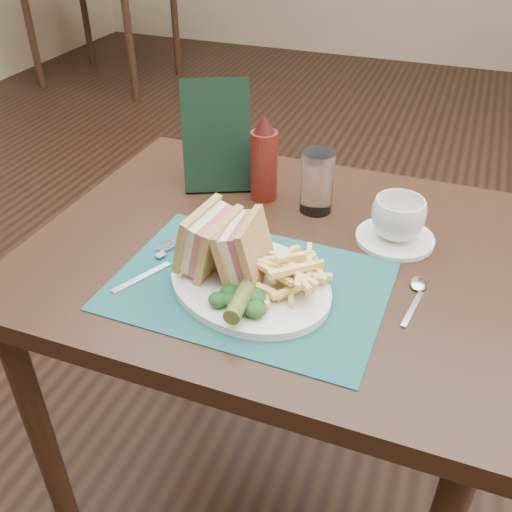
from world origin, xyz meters
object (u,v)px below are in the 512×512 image
(sandwich_half_a, at_px, (197,236))
(check_presenter, at_px, (217,136))
(placemat, at_px, (250,285))
(coffee_cup, at_px, (398,218))
(plate, at_px, (250,283))
(table_bg_left, at_px, (105,28))
(drinking_glass, at_px, (317,182))
(sandwich_half_b, at_px, (232,246))
(table_main, at_px, (270,379))
(saucer, at_px, (395,238))
(ketchup_bottle, at_px, (264,158))

(sandwich_half_a, height_order, check_presenter, check_presenter)
(placemat, relative_size, check_presenter, 1.92)
(coffee_cup, bearing_deg, plate, -131.14)
(table_bg_left, xyz_separation_m, plate, (2.22, -2.87, 0.38))
(drinking_glass, xyz_separation_m, check_presenter, (-0.24, 0.03, 0.05))
(sandwich_half_b, bearing_deg, table_main, 75.71)
(table_main, height_order, placemat, placemat)
(coffee_cup, bearing_deg, table_main, -156.92)
(table_main, bearing_deg, plate, -86.64)
(coffee_cup, height_order, drinking_glass, drinking_glass)
(plate, relative_size, saucer, 2.00)
(sandwich_half_a, height_order, ketchup_bottle, ketchup_bottle)
(saucer, xyz_separation_m, check_presenter, (-0.41, 0.09, 0.11))
(sandwich_half_a, distance_m, sandwich_half_b, 0.07)
(sandwich_half_a, distance_m, check_presenter, 0.33)
(table_bg_left, distance_m, ketchup_bottle, 3.36)
(sandwich_half_b, height_order, check_presenter, check_presenter)
(table_main, xyz_separation_m, saucer, (0.22, 0.09, 0.38))
(placemat, relative_size, sandwich_half_a, 3.99)
(placemat, bearing_deg, coffee_cup, 47.75)
(table_main, bearing_deg, placemat, -87.65)
(coffee_cup, height_order, check_presenter, check_presenter)
(drinking_glass, distance_m, ketchup_bottle, 0.12)
(ketchup_bottle, bearing_deg, plate, -74.07)
(table_main, height_order, sandwich_half_a, sandwich_half_a)
(plate, height_order, ketchup_bottle, ketchup_bottle)
(plate, height_order, saucer, plate)
(sandwich_half_a, distance_m, saucer, 0.39)
(plate, bearing_deg, ketchup_bottle, 129.76)
(sandwich_half_b, bearing_deg, sandwich_half_a, 173.10)
(sandwich_half_a, bearing_deg, sandwich_half_b, 2.31)
(table_bg_left, relative_size, ketchup_bottle, 4.84)
(table_main, bearing_deg, ketchup_bottle, 116.00)
(table_bg_left, relative_size, sandwich_half_b, 8.02)
(table_bg_left, relative_size, sandwich_half_a, 7.79)
(table_bg_left, bearing_deg, plate, -52.20)
(saucer, bearing_deg, check_presenter, 167.47)
(drinking_glass, bearing_deg, placemat, -96.74)
(table_main, relative_size, check_presenter, 3.75)
(placemat, distance_m, drinking_glass, 0.30)
(table_main, relative_size, coffee_cup, 8.89)
(drinking_glass, bearing_deg, ketchup_bottle, 174.58)
(placemat, xyz_separation_m, plate, (0.00, -0.01, 0.01))
(table_main, xyz_separation_m, ketchup_bottle, (-0.08, 0.16, 0.47))
(table_bg_left, bearing_deg, saucer, -47.25)
(table_bg_left, xyz_separation_m, drinking_glass, (2.25, -2.57, 0.44))
(saucer, distance_m, drinking_glass, 0.19)
(table_main, relative_size, ketchup_bottle, 4.84)
(coffee_cup, xyz_separation_m, drinking_glass, (-0.18, 0.06, 0.02))
(table_bg_left, bearing_deg, coffee_cup, -47.25)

